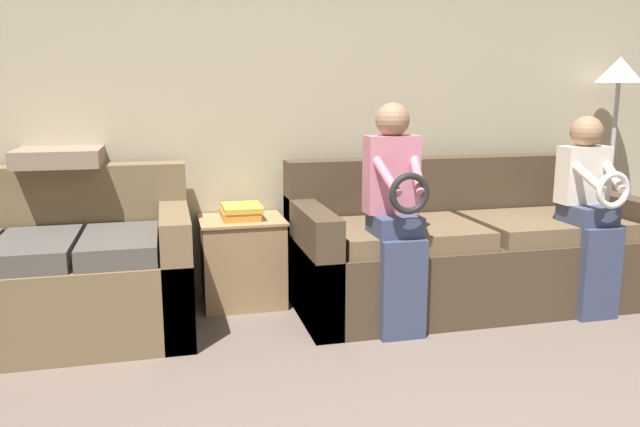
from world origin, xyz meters
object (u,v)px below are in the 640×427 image
throw_pillow (60,157)px  couch_side (44,276)px  book_stack (241,212)px  floor_lamp (618,93)px  side_shelf (243,260)px  couch_main (464,251)px  child_left_seated (396,207)px  child_right_seated (590,205)px

throw_pillow → couch_side: bearing=-104.5°
book_stack → couch_side: bearing=-167.0°
book_stack → floor_lamp: (2.67, 0.01, 0.72)m
side_shelf → floor_lamp: size_ratio=0.35×
floor_lamp → throw_pillow: 3.72m
book_stack → floor_lamp: bearing=0.1°
couch_main → floor_lamp: size_ratio=1.40×
book_stack → throw_pillow: bearing=176.6°
child_left_seated → book_stack: (-0.77, 0.66, -0.11)m
child_right_seated → floor_lamp: size_ratio=0.76×
couch_main → side_shelf: (-1.38, 0.29, -0.04)m
couch_main → couch_side: 2.51m
couch_side → child_right_seated: (3.12, -0.41, 0.33)m
side_shelf → floor_lamp: (2.67, 0.02, 1.03)m
side_shelf → throw_pillow: bearing=176.0°
book_stack → couch_main: bearing=-12.1°
child_left_seated → child_right_seated: 1.23m
book_stack → side_shelf: bearing=-74.5°
couch_main → floor_lamp: floor_lamp is taller
couch_side → child_right_seated: size_ratio=1.33×
couch_side → floor_lamp: bearing=4.0°
couch_main → child_left_seated: (-0.61, -0.37, 0.38)m
child_left_seated → couch_side: bearing=167.9°
child_left_seated → side_shelf: size_ratio=2.31×
couch_main → child_left_seated: 0.81m
child_right_seated → couch_side: bearing=172.5°
couch_side → child_left_seated: 1.97m
child_right_seated → floor_lamp: bearing=45.4°
child_left_seated → floor_lamp: 2.10m
couch_main → side_shelf: bearing=168.3°
book_stack → throw_pillow: 1.10m
couch_main → child_right_seated: (0.61, -0.37, 0.34)m
couch_side → side_shelf: couch_side is taller
side_shelf → throw_pillow: (-1.04, 0.07, 0.67)m
child_right_seated → book_stack: 2.11m
couch_main → throw_pillow: bearing=171.6°
child_left_seated → couch_main: bearing=30.9°
couch_main → side_shelf: size_ratio=3.98×
throw_pillow → side_shelf: bearing=-4.0°
child_left_seated → throw_pillow: size_ratio=2.70×
side_shelf → book_stack: size_ratio=1.78×
child_left_seated → floor_lamp: (1.90, 0.67, 0.61)m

